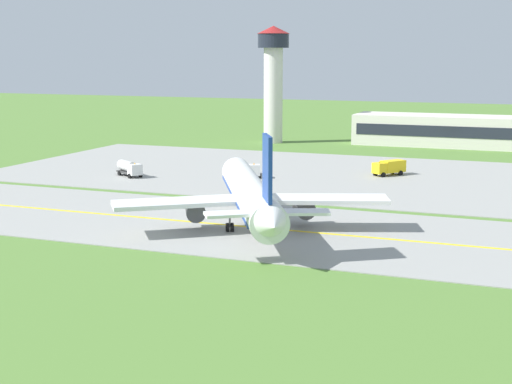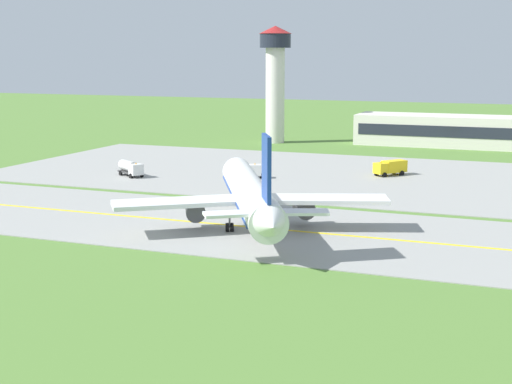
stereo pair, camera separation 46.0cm
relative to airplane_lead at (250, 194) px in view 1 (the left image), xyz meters
name	(u,v)px [view 1 (the left image)]	position (x,y,z in m)	size (l,w,h in m)	color
ground_plane	(252,228)	(0.05, 0.40, -4.13)	(500.00, 500.00, 0.00)	#517A33
taxiway_strip	(252,227)	(0.05, 0.40, -4.08)	(240.00, 28.00, 0.10)	gray
apron_pad	(400,179)	(10.05, 42.40, -4.08)	(140.00, 52.00, 0.10)	gray
taxiway_centreline	(252,227)	(0.05, 0.40, -4.03)	(220.00, 0.60, 0.01)	yellow
airplane_lead	(250,194)	(0.00, 0.00, 0.00)	(30.33, 36.53, 12.70)	white
service_truck_baggage	(254,171)	(-13.32, 35.19, -2.95)	(4.46, 6.68, 2.59)	silver
service_truck_fuel	(129,168)	(-33.30, 28.48, -2.60)	(6.14, 5.01, 2.65)	silver
service_truck_catering	(389,167)	(7.57, 45.34, -2.60)	(5.25, 6.03, 2.60)	yellow
terminal_building	(488,132)	(20.15, 92.79, -0.67)	(59.02, 12.18, 8.10)	beige
control_tower	(273,73)	(-27.77, 84.81, 12.10)	(7.60, 7.60, 26.94)	silver
traffic_cone_near_edge	(326,211)	(5.91, 11.82, -3.83)	(0.44, 0.44, 0.60)	orange
traffic_cone_mid_edge	(252,202)	(-5.27, 13.85, -3.83)	(0.44, 0.44, 0.60)	orange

